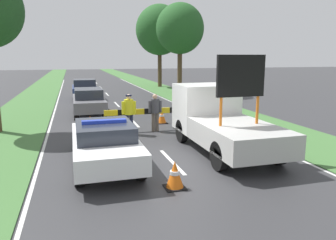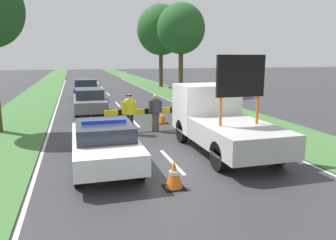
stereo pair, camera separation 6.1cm
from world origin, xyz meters
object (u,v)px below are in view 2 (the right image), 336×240
(work_truck, at_px, (219,119))
(queued_car_suv_grey, at_px, (89,101))
(traffic_cone_near_police, at_px, (174,175))
(road_barrier, at_px, (145,112))
(roadside_tree_mid_left, at_px, (161,30))
(police_officer, at_px, (129,111))
(queued_car_hatch_blue, at_px, (86,89))
(police_car, at_px, (104,142))
(traffic_cone_near_truck, at_px, (162,116))
(roadside_tree_near_right, at_px, (181,29))
(pedestrian_civilian, at_px, (155,110))
(traffic_cone_centre_front, at_px, (91,122))

(work_truck, height_order, queued_car_suv_grey, work_truck)
(traffic_cone_near_police, xyz_separation_m, queued_car_suv_grey, (-1.54, 11.65, 0.45))
(road_barrier, height_order, roadside_tree_mid_left, roadside_tree_mid_left)
(queued_car_suv_grey, bearing_deg, police_officer, 104.84)
(queued_car_hatch_blue, xyz_separation_m, roadside_tree_mid_left, (8.48, 9.01, 5.32))
(road_barrier, xyz_separation_m, queued_car_hatch_blue, (-2.16, 12.04, -0.02))
(police_car, height_order, roadside_tree_mid_left, roadside_tree_mid_left)
(police_officer, xyz_separation_m, traffic_cone_near_truck, (1.98, 1.87, -0.69))
(police_officer, xyz_separation_m, roadside_tree_mid_left, (7.10, 21.56, 5.10))
(traffic_cone_near_truck, relative_size, roadside_tree_near_right, 0.09)
(work_truck, bearing_deg, traffic_cone_near_police, 47.63)
(police_car, bearing_deg, roadside_tree_mid_left, 67.60)
(police_officer, distance_m, queued_car_hatch_blue, 12.63)
(queued_car_suv_grey, bearing_deg, roadside_tree_mid_left, -117.83)
(queued_car_suv_grey, bearing_deg, roadside_tree_near_right, -134.58)
(pedestrian_civilian, bearing_deg, police_officer, -157.98)
(police_officer, distance_m, traffic_cone_centre_front, 2.47)
(road_barrier, relative_size, roadside_tree_mid_left, 0.41)
(traffic_cone_near_police, xyz_separation_m, roadside_tree_near_right, (6.75, 20.07, 5.30))
(road_barrier, bearing_deg, pedestrian_civilian, -34.91)
(work_truck, relative_size, road_barrier, 1.52)
(pedestrian_civilian, relative_size, roadside_tree_near_right, 0.21)
(work_truck, distance_m, queued_car_suv_grey, 9.54)
(road_barrier, height_order, traffic_cone_near_truck, road_barrier)
(roadside_tree_mid_left, bearing_deg, traffic_cone_near_police, -104.11)
(road_barrier, xyz_separation_m, pedestrian_civilian, (0.44, -0.30, 0.16))
(road_barrier, height_order, traffic_cone_near_police, road_barrier)
(police_officer, xyz_separation_m, traffic_cone_near_police, (0.11, -6.25, -0.68))
(queued_car_suv_grey, bearing_deg, queued_car_hatch_blue, -90.42)
(police_officer, bearing_deg, roadside_tree_near_right, -104.12)
(road_barrier, relative_size, roadside_tree_near_right, 0.46)
(roadside_tree_near_right, distance_m, roadside_tree_mid_left, 7.76)
(traffic_cone_near_police, xyz_separation_m, queued_car_hatch_blue, (-1.49, 18.81, 0.45))
(traffic_cone_near_police, bearing_deg, traffic_cone_centre_front, 101.77)
(police_officer, height_order, traffic_cone_near_truck, police_officer)
(work_truck, xyz_separation_m, traffic_cone_near_police, (-2.65, -3.09, -0.74))
(road_barrier, bearing_deg, queued_car_hatch_blue, 100.02)
(traffic_cone_near_police, height_order, traffic_cone_near_truck, traffic_cone_near_police)
(traffic_cone_near_truck, height_order, roadside_tree_mid_left, roadside_tree_mid_left)
(traffic_cone_near_police, xyz_separation_m, roadside_tree_mid_left, (6.99, 27.82, 5.77))
(police_car, distance_m, police_officer, 4.25)
(police_car, distance_m, queued_car_hatch_blue, 16.55)
(traffic_cone_centre_front, bearing_deg, work_truck, -48.79)
(police_car, height_order, road_barrier, police_car)
(pedestrian_civilian, bearing_deg, traffic_cone_near_police, -87.43)
(queued_car_hatch_blue, bearing_deg, road_barrier, 100.15)
(pedestrian_civilian, height_order, queued_car_suv_grey, pedestrian_civilian)
(police_officer, xyz_separation_m, pedestrian_civilian, (1.21, 0.21, -0.05))
(police_officer, distance_m, queued_car_suv_grey, 5.59)
(police_car, xyz_separation_m, traffic_cone_near_police, (1.54, -2.27, -0.38))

